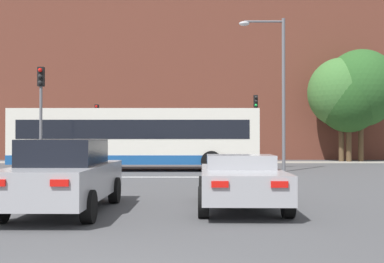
# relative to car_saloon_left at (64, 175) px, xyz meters

# --- Properties ---
(stop_line_strip) EXTENTS (7.49, 0.30, 0.01)m
(stop_line_strip) POSITION_rel_car_saloon_left_xyz_m (1.82, 9.25, -0.79)
(stop_line_strip) COLOR silver
(stop_line_strip) RESTS_ON ground_plane
(far_pavement) EXTENTS (68.32, 2.50, 0.01)m
(far_pavement) POSITION_rel_car_saloon_left_xyz_m (1.82, 21.12, -0.79)
(far_pavement) COLOR gray
(far_pavement) RESTS_ON ground_plane
(brick_civic_building) EXTENTS (32.69, 13.73, 21.85)m
(brick_civic_building) POSITION_rel_car_saloon_left_xyz_m (1.09, 31.17, 7.07)
(brick_civic_building) COLOR brown
(brick_civic_building) RESTS_ON ground_plane
(car_saloon_left) EXTENTS (1.95, 4.62, 1.58)m
(car_saloon_left) POSITION_rel_car_saloon_left_xyz_m (0.00, 0.00, 0.00)
(car_saloon_left) COLOR #9E9EA3
(car_saloon_left) RESTS_ON ground_plane
(car_roadster_right) EXTENTS (1.99, 4.28, 1.23)m
(car_roadster_right) POSITION_rel_car_saloon_left_xyz_m (3.90, 0.52, -0.15)
(car_roadster_right) COLOR #9E9EA3
(car_roadster_right) RESTS_ON ground_plane
(bus_crossing_lead) EXTENTS (11.98, 2.74, 3.02)m
(bus_crossing_lead) POSITION_rel_car_saloon_left_xyz_m (-0.01, 13.31, 0.82)
(bus_crossing_lead) COLOR silver
(bus_crossing_lead) RESTS_ON ground_plane
(traffic_light_near_left) EXTENTS (0.26, 0.31, 4.55)m
(traffic_light_near_left) POSITION_rel_car_saloon_left_xyz_m (-3.47, 9.31, 2.24)
(traffic_light_near_left) COLOR slate
(traffic_light_near_left) RESTS_ON ground_plane
(traffic_light_far_left) EXTENTS (0.26, 0.31, 3.78)m
(traffic_light_far_left) POSITION_rel_car_saloon_left_xyz_m (-3.44, 20.81, 1.77)
(traffic_light_far_left) COLOR slate
(traffic_light_far_left) RESTS_ON ground_plane
(traffic_light_far_right) EXTENTS (0.26, 0.31, 4.35)m
(traffic_light_far_right) POSITION_rel_car_saloon_left_xyz_m (6.86, 20.18, 2.11)
(traffic_light_far_right) COLOR slate
(traffic_light_far_right) RESTS_ON ground_plane
(street_lamp_junction) EXTENTS (2.21, 0.36, 7.33)m
(street_lamp_junction) POSITION_rel_car_saloon_left_xyz_m (6.79, 12.40, 3.68)
(street_lamp_junction) COLOR slate
(street_lamp_junction) RESTS_ON ground_plane
(pedestrian_waiting) EXTENTS (0.44, 0.30, 1.85)m
(pedestrian_waiting) POSITION_rel_car_saloon_left_xyz_m (-7.84, 20.55, 0.31)
(pedestrian_waiting) COLOR #333851
(pedestrian_waiting) RESTS_ON ground_plane
(pedestrian_walking_east) EXTENTS (0.46, 0.37, 1.71)m
(pedestrian_walking_east) POSITION_rel_car_saloon_left_xyz_m (-3.05, 21.90, 0.21)
(pedestrian_walking_east) COLOR brown
(pedestrian_walking_east) RESTS_ON ground_plane
(tree_by_building) EXTENTS (4.45, 4.45, 6.64)m
(tree_by_building) POSITION_rel_car_saloon_left_xyz_m (13.40, 22.00, 3.50)
(tree_by_building) COLOR #4C3823
(tree_by_building) RESTS_ON ground_plane
(tree_kerbside) EXTENTS (5.02, 5.02, 7.62)m
(tree_kerbside) POSITION_rel_car_saloon_left_xyz_m (14.26, 22.13, 4.18)
(tree_kerbside) COLOR #4C3823
(tree_kerbside) RESTS_ON ground_plane
(tree_distant) EXTENTS (4.52, 4.52, 7.08)m
(tree_distant) POSITION_rel_car_saloon_left_xyz_m (12.96, 22.19, 3.89)
(tree_distant) COLOR #4C3823
(tree_distant) RESTS_ON ground_plane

